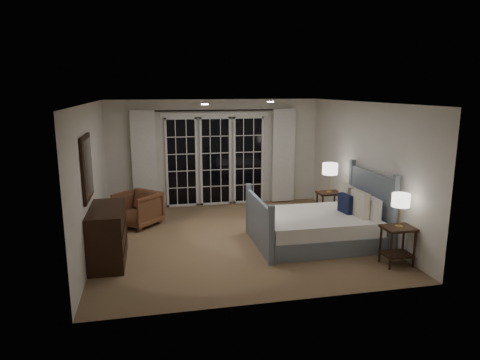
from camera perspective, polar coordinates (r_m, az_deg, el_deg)
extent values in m
plane|color=olive|center=(8.06, -0.50, -7.77)|extent=(5.00, 5.00, 0.00)
plane|color=silver|center=(7.59, -0.53, 10.28)|extent=(5.00, 5.00, 0.00)
cube|color=silver|center=(7.65, -19.21, 0.17)|extent=(0.02, 5.00, 2.50)
cube|color=silver|center=(8.57, 16.10, 1.61)|extent=(0.02, 5.00, 2.50)
cube|color=silver|center=(10.16, -3.32, 3.64)|extent=(5.00, 0.02, 2.50)
cube|color=silver|center=(5.37, 4.81, -4.07)|extent=(5.00, 0.02, 2.50)
cube|color=black|center=(10.07, -7.79, 2.32)|extent=(0.66, 0.02, 2.02)
cube|color=black|center=(10.16, -3.28, 2.50)|extent=(0.66, 0.02, 2.02)
cube|color=black|center=(10.31, 1.12, 2.65)|extent=(0.66, 0.02, 2.02)
cube|color=white|center=(10.02, -3.35, 8.70)|extent=(2.50, 0.04, 0.10)
cylinder|color=black|center=(9.96, -3.31, 9.25)|extent=(3.50, 0.03, 0.03)
cube|color=white|center=(9.94, -12.66, 2.59)|extent=(0.55, 0.10, 2.25)
cube|color=white|center=(10.43, 5.80, 3.26)|extent=(0.55, 0.10, 2.25)
cylinder|color=white|center=(8.36, 4.11, 10.35)|extent=(0.12, 0.12, 0.01)
cylinder|color=white|center=(7.09, -4.71, 10.03)|extent=(0.12, 0.12, 0.01)
cube|color=slate|center=(7.91, 9.98, -7.24)|extent=(2.00, 1.56, 0.29)
cube|color=white|center=(7.83, 10.05, -5.39)|extent=(1.94, 1.50, 0.24)
cube|color=slate|center=(8.21, 16.98, -3.31)|extent=(0.06, 1.56, 1.27)
cube|color=slate|center=(7.50, 2.50, -5.79)|extent=(0.06, 1.56, 0.88)
cube|color=white|center=(7.83, 16.85, -3.43)|extent=(0.14, 0.60, 0.36)
cube|color=white|center=(8.37, 14.77, -2.31)|extent=(0.14, 0.60, 0.36)
cube|color=beige|center=(7.78, 15.70, -3.12)|extent=(0.16, 0.46, 0.45)
cube|color=beige|center=(8.26, 13.91, -2.14)|extent=(0.16, 0.46, 0.45)
cube|color=#141937|center=(7.97, 13.86, -3.06)|extent=(0.15, 0.35, 0.34)
cube|color=black|center=(7.16, 20.39, -6.04)|extent=(0.48, 0.38, 0.04)
cube|color=black|center=(7.30, 20.14, -9.27)|extent=(0.44, 0.35, 0.03)
cylinder|color=black|center=(7.03, 19.47, -8.95)|extent=(0.04, 0.04, 0.60)
cylinder|color=black|center=(7.25, 22.23, -8.54)|extent=(0.04, 0.04, 0.60)
cylinder|color=black|center=(7.28, 18.21, -8.14)|extent=(0.04, 0.04, 0.60)
cylinder|color=black|center=(7.48, 20.91, -7.78)|extent=(0.04, 0.04, 0.60)
cube|color=black|center=(9.16, 11.78, -1.71)|extent=(0.47, 0.38, 0.04)
cube|color=black|center=(9.27, 11.67, -4.26)|extent=(0.43, 0.34, 0.03)
cylinder|color=black|center=(9.03, 10.93, -3.86)|extent=(0.04, 0.04, 0.59)
cylinder|color=black|center=(9.19, 13.21, -3.69)|extent=(0.04, 0.04, 0.59)
cylinder|color=black|center=(9.30, 10.21, -3.37)|extent=(0.04, 0.04, 0.59)
cylinder|color=black|center=(9.45, 12.44, -3.21)|extent=(0.04, 0.04, 0.59)
cylinder|color=tan|center=(7.15, 20.41, -5.81)|extent=(0.12, 0.12, 0.02)
cylinder|color=tan|center=(7.10, 20.51, -4.53)|extent=(0.02, 0.02, 0.31)
cylinder|color=white|center=(7.04, 20.66, -2.52)|extent=(0.28, 0.28, 0.20)
cylinder|color=tan|center=(9.15, 11.79, -1.52)|extent=(0.12, 0.12, 0.02)
cylinder|color=tan|center=(9.11, 11.84, -0.36)|extent=(0.02, 0.02, 0.36)
cylinder|color=white|center=(9.05, 11.92, 1.47)|extent=(0.32, 0.32, 0.23)
imported|color=brown|center=(8.92, -13.44, -3.78)|extent=(1.07, 1.07, 0.70)
cube|color=black|center=(7.22, -17.22, -7.00)|extent=(0.53, 1.26, 0.89)
cube|color=black|center=(7.24, -15.02, -8.07)|extent=(0.01, 1.24, 0.01)
cube|color=black|center=(7.15, -15.15, -5.86)|extent=(0.01, 1.24, 0.01)
cube|color=black|center=(6.97, -19.75, 1.55)|extent=(0.04, 0.85, 1.00)
cube|color=white|center=(6.97, -19.54, 1.56)|extent=(0.01, 0.73, 0.88)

